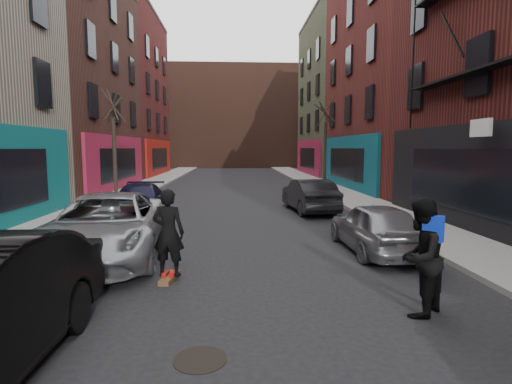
{
  "coord_description": "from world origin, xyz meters",
  "views": [
    {
      "loc": [
        -0.02,
        -3.09,
        2.73
      ],
      "look_at": [
        0.54,
        7.11,
        1.6
      ],
      "focal_mm": 28.0,
      "sensor_mm": 36.0,
      "label": 1
    }
  ],
  "objects": [
    {
      "name": "manhole",
      "position": [
        -0.47,
        1.83,
        0.01
      ],
      "size": [
        0.86,
        0.86,
        0.01
      ],
      "primitive_type": "cylinder",
      "rotation": [
        0.0,
        0.0,
        -0.27
      ],
      "color": "black",
      "rests_on": "ground"
    },
    {
      "name": "tree_left_far",
      "position": [
        -6.2,
        18.0,
        3.38
      ],
      "size": [
        2.0,
        2.0,
        6.5
      ],
      "primitive_type": null,
      "color": "black",
      "rests_on": "sidewalk_left"
    },
    {
      "name": "parked_left_far",
      "position": [
        -3.2,
        6.88,
        0.79
      ],
      "size": [
        3.15,
        5.92,
        1.59
      ],
      "primitive_type": "imported",
      "rotation": [
        0.0,
        0.0,
        0.09
      ],
      "color": "gray",
      "rests_on": "ground"
    },
    {
      "name": "skateboard",
      "position": [
        -1.37,
        5.02,
        0.05
      ],
      "size": [
        0.35,
        0.83,
        0.1
      ],
      "primitive_type": "cube",
      "rotation": [
        0.0,
        0.0,
        -0.17
      ],
      "color": "brown",
      "rests_on": "ground"
    },
    {
      "name": "pedestrian",
      "position": [
        3.0,
        3.07,
        0.96
      ],
      "size": [
        1.17,
        1.17,
        1.91
      ],
      "rotation": [
        0.0,
        0.0,
        3.9
      ],
      "color": "black",
      "rests_on": "ground"
    },
    {
      "name": "parked_right_end",
      "position": [
        3.2,
        13.77,
        0.71
      ],
      "size": [
        1.9,
        4.41,
        1.41
      ],
      "primitive_type": "imported",
      "rotation": [
        0.0,
        0.0,
        3.24
      ],
      "color": "black",
      "rests_on": "ground"
    },
    {
      "name": "tree_right_far",
      "position": [
        6.2,
        24.0,
        3.53
      ],
      "size": [
        2.0,
        2.0,
        6.8
      ],
      "primitive_type": null,
      "color": "black",
      "rests_on": "sidewalk_right"
    },
    {
      "name": "sidewalk_left",
      "position": [
        -6.25,
        30.0,
        0.07
      ],
      "size": [
        2.5,
        84.0,
        0.13
      ],
      "primitive_type": "cube",
      "color": "gray",
      "rests_on": "ground"
    },
    {
      "name": "parked_left_end",
      "position": [
        -3.7,
        12.31,
        0.66
      ],
      "size": [
        2.22,
        4.7,
        1.33
      ],
      "primitive_type": "imported",
      "rotation": [
        0.0,
        0.0,
        0.08
      ],
      "color": "black",
      "rests_on": "ground"
    },
    {
      "name": "skateboarder",
      "position": [
        -1.37,
        5.02,
        1.01
      ],
      "size": [
        0.72,
        0.54,
        1.81
      ],
      "primitive_type": "imported",
      "rotation": [
        0.0,
        0.0,
        2.98
      ],
      "color": "black",
      "rests_on": "skateboard"
    },
    {
      "name": "parked_right_far",
      "position": [
        3.68,
        7.03,
        0.66
      ],
      "size": [
        1.69,
        3.95,
        1.33
      ],
      "primitive_type": "imported",
      "rotation": [
        0.0,
        0.0,
        3.17
      ],
      "color": "gray",
      "rests_on": "ground"
    },
    {
      "name": "sidewalk_right",
      "position": [
        6.25,
        30.0,
        0.07
      ],
      "size": [
        2.5,
        84.0,
        0.13
      ],
      "primitive_type": "cube",
      "color": "gray",
      "rests_on": "ground"
    },
    {
      "name": "building_far",
      "position": [
        0.0,
        56.0,
        7.0
      ],
      "size": [
        40.0,
        10.0,
        14.0
      ],
      "primitive_type": "cube",
      "color": "#47281E",
      "rests_on": "ground"
    }
  ]
}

